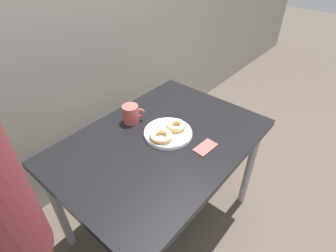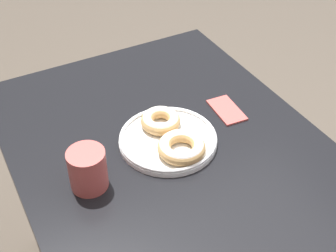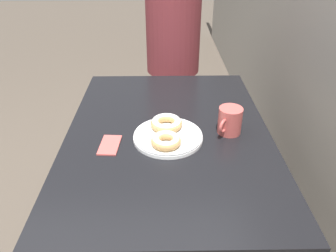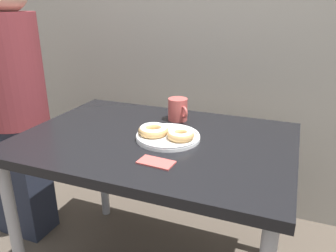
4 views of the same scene
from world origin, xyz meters
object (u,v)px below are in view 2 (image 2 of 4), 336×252
at_px(dining_table, 177,176).
at_px(napkin, 227,110).
at_px(donut_plate, 170,137).
at_px(coffee_mug, 88,168).

distance_m(dining_table, napkin, 0.26).
height_order(donut_plate, napkin, donut_plate).
relative_size(dining_table, donut_plate, 4.21).
bearing_deg(donut_plate, dining_table, 173.65).
distance_m(donut_plate, coffee_mug, 0.26).
bearing_deg(dining_table, napkin, -65.93).
relative_size(dining_table, coffee_mug, 9.94).
bearing_deg(coffee_mug, napkin, -79.49).
xyz_separation_m(donut_plate, coffee_mug, (-0.04, 0.25, 0.03)).
relative_size(coffee_mug, napkin, 0.86).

